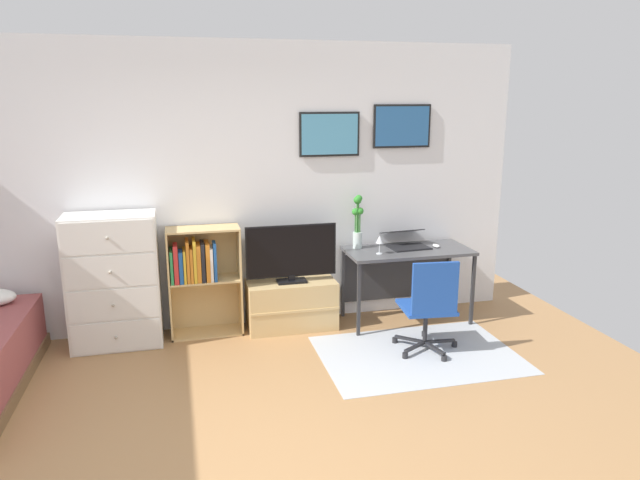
{
  "coord_description": "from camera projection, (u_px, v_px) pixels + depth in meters",
  "views": [
    {
      "loc": [
        -0.28,
        -3.12,
        2.2
      ],
      "look_at": [
        0.87,
        1.5,
        1.03
      ],
      "focal_mm": 33.04,
      "sensor_mm": 36.0,
      "label": 1
    }
  ],
  "objects": [
    {
      "name": "laptop",
      "position": [
        406.0,
        240.0,
        5.86
      ],
      "size": [
        0.42,
        0.45,
        0.17
      ],
      "rotation": [
        0.0,
        0.0,
        0.08
      ],
      "color": "black",
      "rests_on": "desk"
    },
    {
      "name": "desk",
      "position": [
        404.0,
        260.0,
        5.86
      ],
      "size": [
        1.22,
        0.59,
        0.74
      ],
      "color": "#4C4C4F",
      "rests_on": "ground_plane"
    },
    {
      "name": "bamboo_vase",
      "position": [
        358.0,
        220.0,
        5.73
      ],
      "size": [
        0.11,
        0.09,
        0.53
      ],
      "color": "silver",
      "rests_on": "desk"
    },
    {
      "name": "wall_back_with_posters",
      "position": [
        209.0,
        188.0,
        5.5
      ],
      "size": [
        6.12,
        0.09,
        2.7
      ],
      "color": "white",
      "rests_on": "ground_plane"
    },
    {
      "name": "tv_stand",
      "position": [
        292.0,
        304.0,
        5.7
      ],
      "size": [
        0.85,
        0.41,
        0.47
      ],
      "color": "tan",
      "rests_on": "ground_plane"
    },
    {
      "name": "office_chair",
      "position": [
        430.0,
        304.0,
        5.06
      ],
      "size": [
        0.57,
        0.58,
        0.86
      ],
      "rotation": [
        0.0,
        0.0,
        -0.1
      ],
      "color": "#232326",
      "rests_on": "ground_plane"
    },
    {
      "name": "wine_glass",
      "position": [
        380.0,
        240.0,
        5.56
      ],
      "size": [
        0.07,
        0.07,
        0.18
      ],
      "color": "silver",
      "rests_on": "desk"
    },
    {
      "name": "computer_mouse",
      "position": [
        436.0,
        246.0,
        5.82
      ],
      "size": [
        0.06,
        0.1,
        0.03
      ],
      "primitive_type": "ellipsoid",
      "color": "silver",
      "rests_on": "desk"
    },
    {
      "name": "television",
      "position": [
        291.0,
        254.0,
        5.55
      ],
      "size": [
        0.86,
        0.16,
        0.56
      ],
      "color": "black",
      "rests_on": "tv_stand"
    },
    {
      "name": "dresser",
      "position": [
        114.0,
        281.0,
        5.22
      ],
      "size": [
        0.78,
        0.46,
        1.2
      ],
      "color": "white",
      "rests_on": "ground_plane"
    },
    {
      "name": "ground_plane",
      "position": [
        240.0,
        473.0,
        3.53
      ],
      "size": [
        7.2,
        7.2,
        0.0
      ],
      "primitive_type": "plane",
      "color": "#A87A4C"
    },
    {
      "name": "bookshelf",
      "position": [
        200.0,
        272.0,
        5.45
      ],
      "size": [
        0.67,
        0.3,
        1.03
      ],
      "color": "tan",
      "rests_on": "ground_plane"
    },
    {
      "name": "area_rug",
      "position": [
        418.0,
        354.0,
        5.14
      ],
      "size": [
        1.7,
        1.2,
        0.01
      ],
      "primitive_type": "cube",
      "color": "#B2B7BC",
      "rests_on": "ground_plane"
    }
  ]
}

